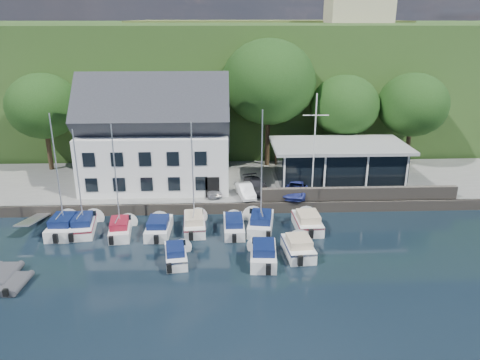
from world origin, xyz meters
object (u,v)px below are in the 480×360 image
(boat_r1_1, at_px, (78,181))
(boat_r1_3, at_px, (159,226))
(boat_r2_3, at_px, (263,252))
(boat_r2_4, at_px, (298,245))
(car_dgrey, at_px, (256,186))
(dinghy_0, at_px, (1,274))
(boat_r1_5, at_px, (234,223))
(dinghy_1, at_px, (13,283))
(boat_r1_2, at_px, (116,186))
(boat_r1_6, at_px, (261,178))
(boat_r1_4, at_px, (193,179))
(flagpole, at_px, (314,147))
(car_white, at_px, (246,190))
(car_blue, at_px, (297,188))
(boat_r1_7, at_px, (307,220))
(harbor_building, at_px, (156,142))
(boat_r1_0, at_px, (58,179))
(boat_r2_2, at_px, (176,253))
(club_pavilion, at_px, (338,164))
(car_silver, at_px, (212,189))

(boat_r1_1, bearing_deg, boat_r1_3, -14.63)
(boat_r2_3, bearing_deg, boat_r2_4, 23.06)
(car_dgrey, distance_m, dinghy_0, 22.85)
(boat_r1_5, xyz_separation_m, dinghy_1, (-14.79, -7.98, -0.35))
(boat_r1_2, xyz_separation_m, dinghy_1, (-5.49, -7.73, -3.90))
(boat_r1_3, relative_size, boat_r2_3, 1.01)
(boat_r1_5, bearing_deg, boat_r1_6, 7.34)
(boat_r1_2, bearing_deg, boat_r1_4, -0.10)
(boat_r1_5, distance_m, dinghy_0, 17.46)
(flagpole, distance_m, boat_r1_4, 11.69)
(car_white, relative_size, boat_r2_4, 0.70)
(car_blue, height_order, dinghy_1, car_blue)
(boat_r2_3, bearing_deg, boat_r1_1, 162.41)
(car_dgrey, relative_size, boat_r1_7, 0.74)
(boat_r1_7, distance_m, dinghy_1, 22.51)
(car_blue, height_order, boat_r1_3, car_blue)
(car_dgrey, bearing_deg, harbor_building, 149.13)
(boat_r1_5, xyz_separation_m, boat_r1_7, (6.18, 0.19, 0.09))
(boat_r1_0, xyz_separation_m, boat_r1_2, (4.70, -0.57, -0.47))
(boat_r2_2, xyz_separation_m, dinghy_0, (-11.64, -2.01, -0.30))
(boat_r1_2, distance_m, boat_r1_4, 6.07)
(car_blue, bearing_deg, club_pavilion, 53.56)
(boat_r2_3, bearing_deg, boat_r1_6, 91.30)
(boat_r1_6, xyz_separation_m, boat_r1_7, (3.91, -0.14, -3.79))
(club_pavilion, bearing_deg, dinghy_1, -146.75)
(car_blue, xyz_separation_m, boat_r2_2, (-10.43, -10.48, -1.02))
(boat_r1_0, relative_size, boat_r2_3, 1.65)
(harbor_building, bearing_deg, club_pavilion, -1.59)
(boat_r1_4, bearing_deg, car_white, 43.28)
(boat_r1_3, xyz_separation_m, boat_r1_5, (6.18, 0.18, -0.01))
(car_dgrey, xyz_separation_m, boat_r1_2, (-11.64, -6.86, 2.62))
(boat_r1_4, relative_size, boat_r1_5, 1.41)
(boat_r1_0, distance_m, boat_r1_2, 4.76)
(car_dgrey, height_order, boat_r1_3, car_dgrey)
(harbor_building, height_order, club_pavilion, harbor_building)
(car_silver, distance_m, boat_r1_4, 6.38)
(boat_r1_7, relative_size, dinghy_0, 1.73)
(car_blue, bearing_deg, flagpole, -3.12)
(boat_r1_4, xyz_separation_m, boat_r1_5, (3.29, -0.48, -3.77))
(dinghy_1, bearing_deg, boat_r1_2, 58.51)
(harbor_building, height_order, boat_r1_1, harbor_building)
(club_pavilion, height_order, boat_r1_1, boat_r1_1)
(car_blue, relative_size, flagpole, 0.43)
(boat_r1_1, bearing_deg, boat_r1_5, -10.47)
(harbor_building, bearing_deg, boat_r1_2, -101.77)
(car_white, bearing_deg, boat_r1_5, -114.07)
(boat_r1_3, relative_size, dinghy_0, 1.75)
(car_dgrey, xyz_separation_m, boat_r2_4, (2.36, -10.91, -0.85))
(car_white, relative_size, dinghy_0, 1.10)
(boat_r1_3, relative_size, boat_r1_7, 1.01)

